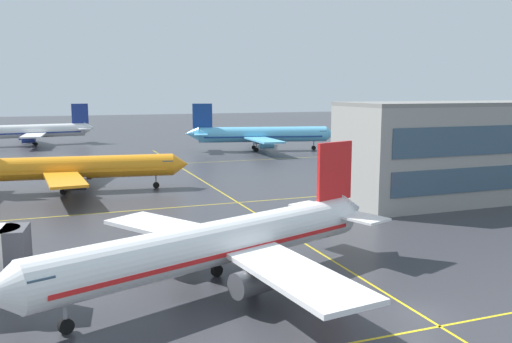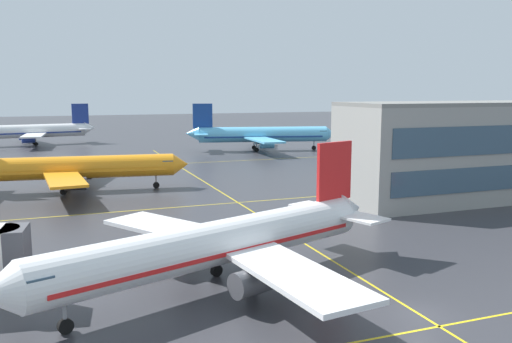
{
  "view_description": "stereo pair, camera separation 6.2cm",
  "coord_description": "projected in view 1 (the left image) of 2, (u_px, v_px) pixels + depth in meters",
  "views": [
    {
      "loc": [
        -21.99,
        -27.66,
        14.76
      ],
      "look_at": [
        3.48,
        40.41,
        3.62
      ],
      "focal_mm": 37.42,
      "sensor_mm": 36.0,
      "label": 1
    },
    {
      "loc": [
        -21.93,
        -27.68,
        14.76
      ],
      "look_at": [
        3.48,
        40.41,
        3.62
      ],
      "focal_mm": 37.42,
      "sensor_mm": 36.0,
      "label": 2
    }
  ],
  "objects": [
    {
      "name": "ground_plane",
      "position": [
        420.0,
        314.0,
        35.46
      ],
      "size": [
        600.0,
        600.0,
        0.0
      ],
      "primitive_type": "plane",
      "color": "#333338"
    },
    {
      "name": "taxiway_markings",
      "position": [
        238.0,
        202.0,
        70.59
      ],
      "size": [
        141.64,
        131.81,
        0.01
      ],
      "color": "yellow",
      "rests_on": "ground"
    },
    {
      "name": "airliner_third_row",
      "position": [
        261.0,
        135.0,
        130.09
      ],
      "size": [
        36.81,
        31.3,
        11.55
      ],
      "color": "#5BB7E5",
      "rests_on": "ground"
    },
    {
      "name": "airliner_second_row",
      "position": [
        73.0,
        168.0,
        77.66
      ],
      "size": [
        33.09,
        28.31,
        10.29
      ],
      "color": "orange",
      "rests_on": "ground"
    },
    {
      "name": "airliner_far_left_stand",
      "position": [
        29.0,
        131.0,
        142.91
      ],
      "size": [
        35.39,
        30.29,
        11.0
      ],
      "color": "white",
      "rests_on": "ground"
    },
    {
      "name": "airliner_front_gate",
      "position": [
        220.0,
        243.0,
        39.61
      ],
      "size": [
        31.99,
        27.4,
        10.26
      ],
      "color": "white",
      "rests_on": "ground"
    }
  ]
}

